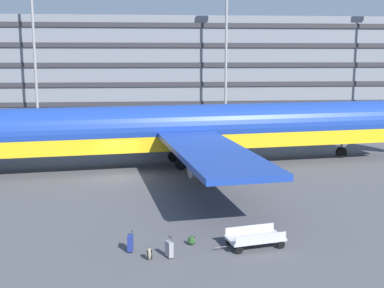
% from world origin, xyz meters
% --- Properties ---
extents(ground_plane, '(600.00, 600.00, 0.00)m').
position_xyz_m(ground_plane, '(0.00, 0.00, 0.00)').
color(ground_plane, '#4C4C51').
extents(terminal_structure, '(147.03, 20.98, 14.82)m').
position_xyz_m(terminal_structure, '(0.00, 50.81, 7.41)').
color(terminal_structure, slate).
rests_on(terminal_structure, ground_plane).
extents(airliner, '(40.57, 33.02, 10.31)m').
position_xyz_m(airliner, '(5.40, 3.10, 2.92)').
color(airliner, navy).
rests_on(airliner, ground_plane).
extents(light_mast_left, '(1.80, 0.50, 23.58)m').
position_xyz_m(light_mast_left, '(-13.56, 35.33, 13.50)').
color(light_mast_left, gray).
rests_on(light_mast_left, ground_plane).
extents(light_mast_center_left, '(1.80, 0.50, 19.28)m').
position_xyz_m(light_mast_center_left, '(13.32, 35.33, 11.29)').
color(light_mast_center_left, gray).
rests_on(light_mast_center_left, ground_plane).
extents(suitcase_black, '(0.37, 0.49, 0.94)m').
position_xyz_m(suitcase_black, '(3.10, -15.34, 0.39)').
color(suitcase_black, gray).
rests_on(suitcase_black, ground_plane).
extents(suitcase_upright, '(0.27, 0.43, 0.97)m').
position_xyz_m(suitcase_upright, '(1.39, -14.54, 0.41)').
color(suitcase_upright, navy).
rests_on(suitcase_upright, ground_plane).
extents(backpack_navy, '(0.43, 0.37, 0.46)m').
position_xyz_m(backpack_navy, '(4.19, -13.98, 0.20)').
color(backpack_navy, '#264C26').
rests_on(backpack_navy, ground_plane).
extents(backpack_silver, '(0.37, 0.34, 0.57)m').
position_xyz_m(backpack_silver, '(2.22, -15.47, 0.25)').
color(backpack_silver, gray).
rests_on(backpack_silver, ground_plane).
extents(baggage_cart, '(3.37, 1.83, 0.82)m').
position_xyz_m(baggage_cart, '(7.09, -14.44, 0.43)').
color(baggage_cart, '#B7B7BC').
rests_on(baggage_cart, ground_plane).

